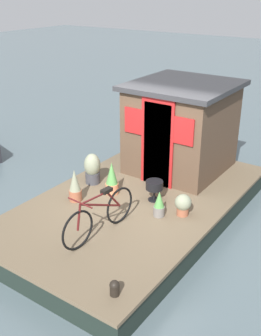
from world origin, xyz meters
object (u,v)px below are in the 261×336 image
Objects in this scene: potted_plant_lavender at (75,186)px; potted_plant_mint at (159,204)px; bicycle at (100,215)px; charcoal_grill at (154,186)px; houseboat_cabin at (181,127)px; potted_plant_sage at (183,204)px; potted_plant_basil at (112,179)px; potted_plant_thyme at (92,168)px; mooring_bollard at (115,288)px.

potted_plant_mint is (0.41, -1.59, -0.07)m from potted_plant_lavender.
bicycle is 4.10× the size of charcoal_grill.
bicycle is (-3.07, -0.22, -0.60)m from houseboat_cabin.
houseboat_cabin is 5.43× the size of potted_plant_sage.
potted_plant_basil is at bearing 80.21° from potted_plant_mint.
houseboat_cabin is 3.29× the size of potted_plant_basil.
potted_plant_thyme is 1.43m from charcoal_grill.
houseboat_cabin is at bearing 11.60° from charcoal_grill.
bicycle is at bearing -175.92° from houseboat_cabin.
potted_plant_basil reaches higher than potted_plant_sage.
houseboat_cabin reaches higher than potted_plant_basil.
potted_plant_basil is (-0.15, -0.61, -0.01)m from potted_plant_thyme.
potted_plant_lavender is 2.04m from potted_plant_sage.
bicycle is 7.26× the size of mooring_bollard.
potted_plant_thyme is at bearing 76.29° from potted_plant_basil.
potted_plant_lavender is (-2.43, 0.89, -0.66)m from houseboat_cabin.
charcoal_grill is at bearing -4.05° from bicycle.
bicycle is 1.48m from mooring_bollard.
mooring_bollard is at bearing -133.96° from bicycle.
charcoal_grill is 1.77× the size of mooring_bollard.
potted_plant_basil is 2.90× the size of mooring_bollard.
houseboat_cabin is 9.55× the size of mooring_bollard.
charcoal_grill is at bearing 40.28° from potted_plant_mint.
potted_plant_basil reaches higher than potted_plant_mint.
mooring_bollard is (-2.34, -0.25, -0.10)m from potted_plant_sage.
potted_plant_thyme is 1.84m from potted_plant_mint.
potted_plant_sage is at bearing -51.12° from potted_plant_mint.
potted_plant_thyme is 1.61× the size of potted_plant_sage.
bicycle reaches higher than potted_plant_basil.
potted_plant_thyme reaches higher than mooring_bollard.
potted_plant_lavender reaches higher than potted_plant_sage.
potted_plant_lavender is at bearing 109.49° from potted_plant_sage.
mooring_bollard is (-2.51, -0.95, -0.18)m from charcoal_grill.
bicycle is at bearing 46.04° from mooring_bollard.
potted_plant_lavender is at bearing 147.51° from potted_plant_basil.
bicycle is at bearing -136.75° from potted_plant_thyme.
potted_plant_basil reaches higher than mooring_bollard.
potted_plant_thyme is at bearing 78.88° from potted_plant_mint.
potted_plant_basil is at bearing 105.63° from charcoal_grill.
potted_plant_basil is 1.65× the size of potted_plant_sage.
potted_plant_mint is (1.06, -0.48, -0.14)m from bicycle.
potted_plant_mint is 0.42m from potted_plant_sage.
houseboat_cabin reaches higher than potted_plant_mint.
potted_plant_lavender is (-0.77, -0.21, -0.02)m from potted_plant_thyme.
potted_plant_sage is 2.35m from mooring_bollard.
potted_plant_lavender is 1.32× the size of potted_plant_mint.
bicycle is 2.60× the size of potted_plant_lavender.
houseboat_cabin is 1.32× the size of bicycle.
bicycle is at bearing 155.74° from potted_plant_mint.
potted_plant_lavender is 0.96× the size of potted_plant_basil.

